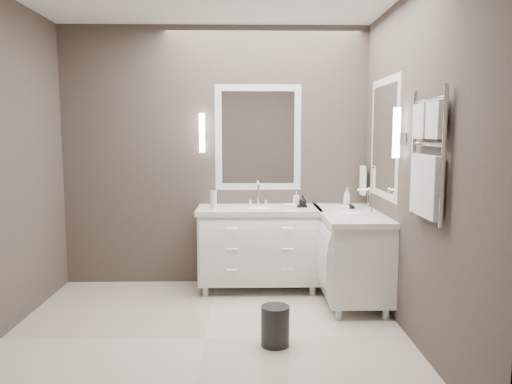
{
  "coord_description": "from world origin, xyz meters",
  "views": [
    {
      "loc": [
        0.32,
        -3.76,
        1.6
      ],
      "look_at": [
        0.41,
        0.7,
        1.07
      ],
      "focal_mm": 35.0,
      "sensor_mm": 36.0,
      "label": 1
    }
  ],
  "objects_px": {
    "vanity_back": "(259,243)",
    "towel_ladder": "(427,164)",
    "vanity_right": "(351,250)",
    "waste_bin": "(275,326)"
  },
  "relations": [
    {
      "from": "vanity_back",
      "to": "vanity_right",
      "type": "bearing_deg",
      "value": -20.38
    },
    {
      "from": "vanity_back",
      "to": "towel_ladder",
      "type": "relative_size",
      "value": 1.38
    },
    {
      "from": "vanity_back",
      "to": "waste_bin",
      "type": "distance_m",
      "value": 1.42
    },
    {
      "from": "vanity_right",
      "to": "waste_bin",
      "type": "bearing_deg",
      "value": -126.87
    },
    {
      "from": "vanity_back",
      "to": "waste_bin",
      "type": "height_order",
      "value": "vanity_back"
    },
    {
      "from": "waste_bin",
      "to": "vanity_right",
      "type": "bearing_deg",
      "value": 53.13
    },
    {
      "from": "vanity_back",
      "to": "towel_ladder",
      "type": "height_order",
      "value": "towel_ladder"
    },
    {
      "from": "towel_ladder",
      "to": "waste_bin",
      "type": "xyz_separation_m",
      "value": [
        -1.01,
        0.25,
        -1.24
      ]
    },
    {
      "from": "vanity_right",
      "to": "waste_bin",
      "type": "height_order",
      "value": "vanity_right"
    },
    {
      "from": "vanity_back",
      "to": "waste_bin",
      "type": "xyz_separation_m",
      "value": [
        0.09,
        -1.37,
        -0.33
      ]
    }
  ]
}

